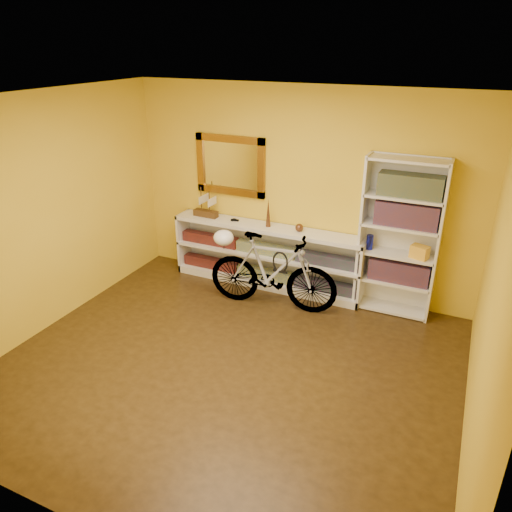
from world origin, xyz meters
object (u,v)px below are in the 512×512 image
at_px(console_unit, 267,256).
at_px(bicycle, 272,272).
at_px(helmet, 224,238).
at_px(bookcase, 399,239).

distance_m(console_unit, bicycle, 0.59).
distance_m(bicycle, helmet, 0.73).
bearing_deg(bookcase, bicycle, -158.64).
distance_m(console_unit, bookcase, 1.74).
distance_m(bookcase, bicycle, 1.54).
bearing_deg(bicycle, helmet, 90.00).
relative_size(bicycle, helmet, 6.50).
height_order(bookcase, helmet, bookcase).
distance_m(console_unit, helmet, 0.79).
relative_size(console_unit, helmet, 10.32).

